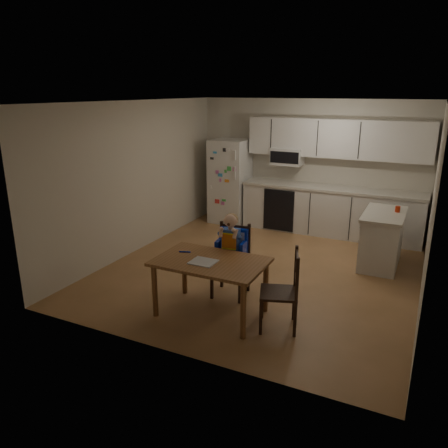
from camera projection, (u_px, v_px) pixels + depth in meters
room at (275, 184)px, 6.79m from camera, size 4.52×5.01×2.51m
refrigerator at (230, 181)px, 8.99m from camera, size 0.72×0.70×1.70m
kitchen_run at (331, 188)px, 8.21m from camera, size 3.37×0.62×2.15m
kitchen_island at (382, 239)px, 6.83m from camera, size 0.60×1.15×0.85m
red_cup at (398, 209)px, 6.74m from camera, size 0.08×0.08×0.09m
dining_table at (211, 268)px, 5.25m from camera, size 1.32×0.85×0.71m
napkin at (203, 262)px, 5.15m from camera, size 0.30×0.26×0.01m
toddler_spoon at (184, 252)px, 5.47m from camera, size 0.12×0.06×0.02m
chair_booster at (232, 246)px, 5.76m from camera, size 0.47×0.47×1.14m
chair_side at (287, 285)px, 4.95m from camera, size 0.53×0.53×0.95m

